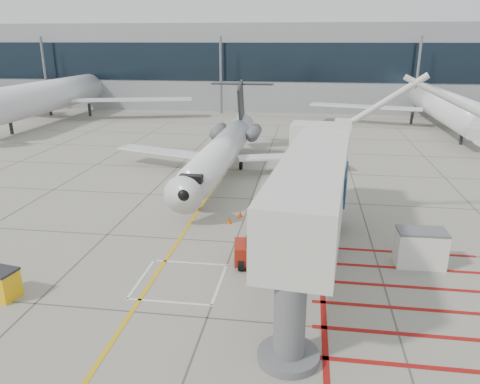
# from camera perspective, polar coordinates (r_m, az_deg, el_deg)

# --- Properties ---
(ground_plane) EXTENTS (260.00, 260.00, 0.00)m
(ground_plane) POSITION_cam_1_polar(r_m,az_deg,el_deg) (24.34, -2.05, -9.98)
(ground_plane) COLOR gray
(ground_plane) RESTS_ON ground
(regional_jet) EXTENTS (22.25, 27.84, 7.20)m
(regional_jet) POSITION_cam_1_polar(r_m,az_deg,el_deg) (38.29, -2.98, 6.24)
(regional_jet) COLOR white
(regional_jet) RESTS_ON ground_plane
(jet_bridge) EXTENTS (11.60, 21.15, 8.12)m
(jet_bridge) POSITION_cam_1_polar(r_m,az_deg,el_deg) (22.99, 8.73, -0.88)
(jet_bridge) COLOR silver
(jet_bridge) RESTS_ON ground_plane
(pushback_tug) EXTENTS (2.92, 2.06, 1.57)m
(pushback_tug) POSITION_cam_1_polar(r_m,az_deg,el_deg) (24.96, 2.44, -7.22)
(pushback_tug) COLOR #9C1D0F
(pushback_tug) RESTS_ON ground_plane
(baggage_cart) EXTENTS (2.23, 1.71, 1.25)m
(baggage_cart) POSITION_cam_1_polar(r_m,az_deg,el_deg) (26.57, 9.14, -6.20)
(baggage_cart) COLOR #5A595F
(baggage_cart) RESTS_ON ground_plane
(ground_power_unit) EXTENTS (2.53, 1.51, 1.98)m
(ground_power_unit) POSITION_cam_1_polar(r_m,az_deg,el_deg) (26.60, 21.13, -6.37)
(ground_power_unit) COLOR white
(ground_power_unit) RESTS_ON ground_plane
(cone_nose) EXTENTS (0.34, 0.34, 0.47)m
(cone_nose) POSITION_cam_1_polar(r_m,az_deg,el_deg) (30.58, -1.34, -3.43)
(cone_nose) COLOR #DD590B
(cone_nose) RESTS_ON ground_plane
(cone_side) EXTENTS (0.36, 0.36, 0.49)m
(cone_side) POSITION_cam_1_polar(r_m,az_deg,el_deg) (31.67, -0.00, -2.63)
(cone_side) COLOR #EC440C
(cone_side) RESTS_ON ground_plane
(terminal_building) EXTENTS (180.00, 28.00, 14.00)m
(terminal_building) POSITION_cam_1_polar(r_m,az_deg,el_deg) (91.43, 12.44, 14.90)
(terminal_building) COLOR gray
(terminal_building) RESTS_ON ground_plane
(terminal_glass_band) EXTENTS (180.00, 0.10, 6.00)m
(terminal_glass_band) POSITION_cam_1_polar(r_m,az_deg,el_deg) (77.39, 13.18, 15.08)
(terminal_glass_band) COLOR black
(terminal_glass_band) RESTS_ON ground_plane
(bg_aircraft_b) EXTENTS (39.43, 43.81, 13.14)m
(bg_aircraft_b) POSITION_cam_1_polar(r_m,az_deg,el_deg) (76.84, -21.25, 13.27)
(bg_aircraft_b) COLOR silver
(bg_aircraft_b) RESTS_ON ground_plane
(bg_aircraft_c) EXTENTS (34.38, 38.20, 11.46)m
(bg_aircraft_c) POSITION_cam_1_polar(r_m,az_deg,el_deg) (69.61, 23.29, 11.95)
(bg_aircraft_c) COLOR silver
(bg_aircraft_c) RESTS_ON ground_plane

